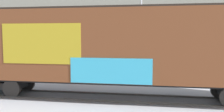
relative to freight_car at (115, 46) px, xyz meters
The scene contains 7 objects.
ground_plane 2.70m from the freight_car, ahead, with size 260.00×260.00×0.00m, color #B2B5BC.
track 2.66m from the freight_car, ahead, with size 60.00×2.64×0.08m.
freight_car is the anchor object (origin of this frame).
flagpole 9.23m from the freight_car, 84.98° to the left, with size 1.08×0.95×7.48m.
hillside 67.04m from the freight_car, 89.27° to the left, with size 115.09×42.89×18.53m.
parked_car_red 8.51m from the freight_car, 123.18° to the left, with size 4.51×2.24×1.71m.
parked_car_silver 6.87m from the freight_car, 87.65° to the left, with size 4.71×1.99×1.54m.
Camera 1 is at (0.78, -10.97, 3.10)m, focal length 36.77 mm.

